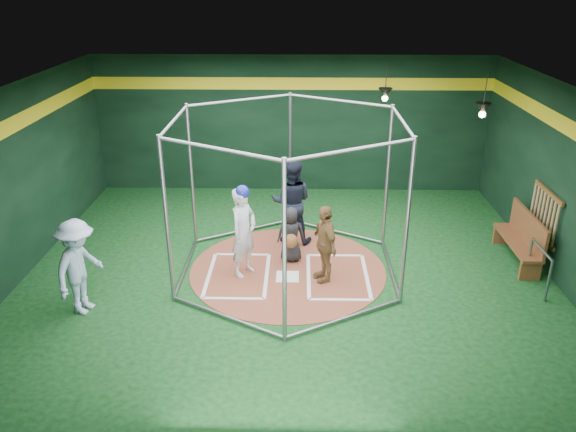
{
  "coord_description": "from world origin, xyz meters",
  "views": [
    {
      "loc": [
        0.21,
        -9.62,
        5.29
      ],
      "look_at": [
        0.0,
        0.1,
        1.1
      ],
      "focal_mm": 35.0,
      "sensor_mm": 36.0,
      "label": 1
    }
  ],
  "objects_px": {
    "visitor_leopard": "(325,243)",
    "batter_figure": "(244,231)",
    "dugout_bench": "(522,237)",
    "umpire": "(291,202)"
  },
  "relations": [
    {
      "from": "visitor_leopard",
      "to": "dugout_bench",
      "type": "xyz_separation_m",
      "value": [
        3.95,
        0.85,
        -0.23
      ]
    },
    {
      "from": "batter_figure",
      "to": "visitor_leopard",
      "type": "bearing_deg",
      "value": -7.19
    },
    {
      "from": "visitor_leopard",
      "to": "umpire",
      "type": "xyz_separation_m",
      "value": [
        -0.64,
        1.63,
        0.16
      ]
    },
    {
      "from": "dugout_bench",
      "to": "visitor_leopard",
      "type": "bearing_deg",
      "value": -167.86
    },
    {
      "from": "visitor_leopard",
      "to": "umpire",
      "type": "height_order",
      "value": "umpire"
    },
    {
      "from": "dugout_bench",
      "to": "umpire",
      "type": "bearing_deg",
      "value": 170.34
    },
    {
      "from": "visitor_leopard",
      "to": "batter_figure",
      "type": "bearing_deg",
      "value": -117.99
    },
    {
      "from": "umpire",
      "to": "visitor_leopard",
      "type": "bearing_deg",
      "value": 117.4
    },
    {
      "from": "umpire",
      "to": "dugout_bench",
      "type": "distance_m",
      "value": 4.67
    },
    {
      "from": "batter_figure",
      "to": "umpire",
      "type": "relative_size",
      "value": 0.99
    }
  ]
}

